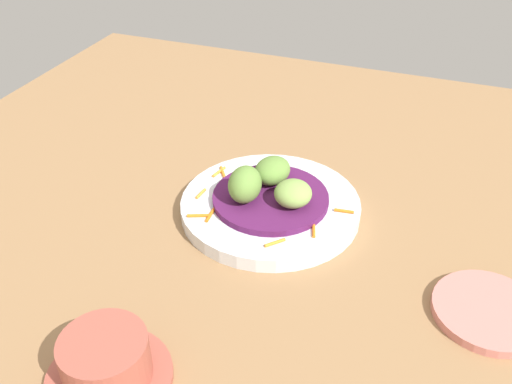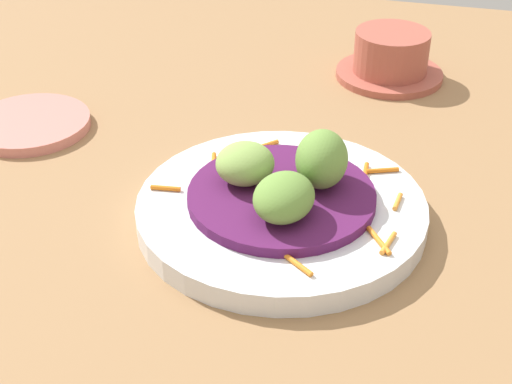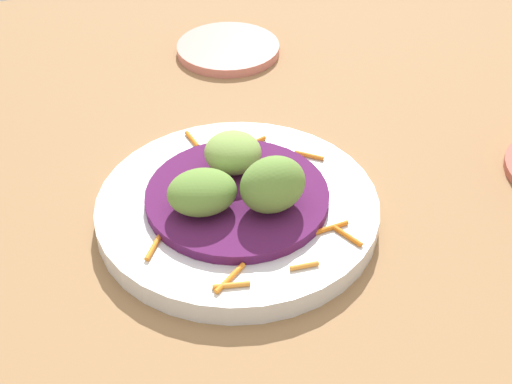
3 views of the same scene
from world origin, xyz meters
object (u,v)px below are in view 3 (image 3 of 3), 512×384
at_px(side_plate_small, 228,49).
at_px(guac_scoop_center, 202,192).
at_px(guac_scoop_left, 233,152).
at_px(guac_scoop_right, 276,180).
at_px(main_plate, 238,210).

bearing_deg(side_plate_small, guac_scoop_center, 156.95).
distance_m(guac_scoop_left, guac_scoop_right, 0.06).
bearing_deg(side_plate_small, guac_scoop_left, 161.63).
relative_size(guac_scoop_center, side_plate_small, 0.47).
xyz_separation_m(guac_scoop_left, side_plate_small, (0.25, -0.08, -0.04)).
bearing_deg(guac_scoop_right, guac_scoop_left, 15.73).
relative_size(main_plate, guac_scoop_right, 4.37).
relative_size(guac_scoop_left, side_plate_small, 0.41).
distance_m(main_plate, guac_scoop_center, 0.05).
bearing_deg(guac_scoop_center, main_plate, -74.27).
xyz_separation_m(guac_scoop_left, guac_scoop_center, (-0.04, 0.04, 0.00)).
bearing_deg(guac_scoop_right, guac_scoop_center, 75.73).
xyz_separation_m(guac_scoop_center, side_plate_small, (0.29, -0.12, -0.04)).
bearing_deg(guac_scoop_right, main_plate, 45.73).
distance_m(guac_scoop_right, side_plate_small, 0.31).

